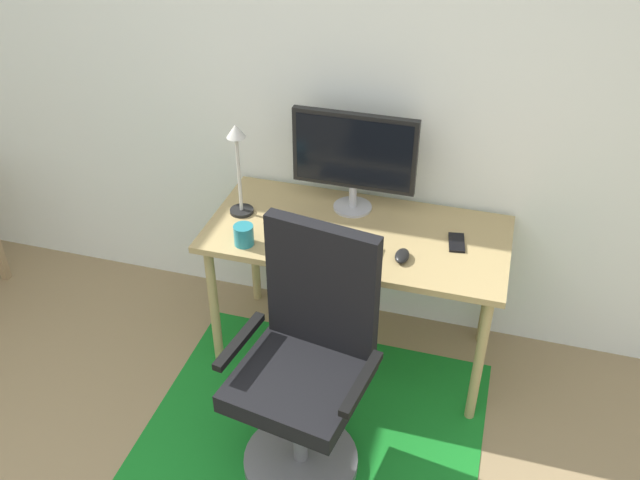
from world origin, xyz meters
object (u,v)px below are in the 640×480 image
object	(u,v)px
cell_phone	(457,242)
desk_lamp	(238,158)
monitor	(354,155)
computer_mouse	(402,256)
office_chair	(307,374)
desk	(357,246)
keyboard	(329,247)
coffee_cup	(244,235)

from	to	relation	value
cell_phone	desk_lamp	size ratio (longest dim) A/B	0.31
monitor	computer_mouse	world-z (taller)	monitor
monitor	office_chair	bearing A→B (deg)	-87.79
computer_mouse	desk	bearing A→B (deg)	146.67
monitor	desk_lamp	world-z (taller)	monitor
computer_mouse	desk_lamp	bearing A→B (deg)	168.66
desk	cell_phone	size ratio (longest dim) A/B	9.57
desk	keyboard	distance (m)	0.21
monitor	keyboard	distance (m)	0.44
computer_mouse	desk_lamp	size ratio (longest dim) A/B	0.23
desk	desk_lamp	distance (m)	0.66
computer_mouse	cell_phone	size ratio (longest dim) A/B	0.74
keyboard	monitor	bearing A→B (deg)	87.06
desk	monitor	world-z (taller)	monitor
monitor	desk_lamp	xyz separation A→B (m)	(-0.49, -0.18, -0.00)
coffee_cup	keyboard	bearing A→B (deg)	10.12
coffee_cup	cell_phone	size ratio (longest dim) A/B	0.66
keyboard	desk_lamp	world-z (taller)	desk_lamp
computer_mouse	office_chair	xyz separation A→B (m)	(-0.26, -0.51, -0.27)
monitor	coffee_cup	size ratio (longest dim) A/B	6.10
cell_phone	office_chair	bearing A→B (deg)	-133.03
computer_mouse	coffee_cup	size ratio (longest dim) A/B	1.12
monitor	desk	bearing A→B (deg)	-69.75
cell_phone	desk_lamp	xyz separation A→B (m)	(-0.99, -0.02, 0.28)
computer_mouse	coffee_cup	xyz separation A→B (m)	(-0.68, -0.08, 0.03)
keyboard	office_chair	world-z (taller)	office_chair
keyboard	coffee_cup	distance (m)	0.37
computer_mouse	keyboard	bearing A→B (deg)	-177.19
computer_mouse	office_chair	distance (m)	0.64
keyboard	computer_mouse	size ratio (longest dim) A/B	4.13
monitor	keyboard	xyz separation A→B (m)	(-0.02, -0.35, -0.27)
desk	cell_phone	distance (m)	0.45
desk	computer_mouse	size ratio (longest dim) A/B	12.89
office_chair	cell_phone	bearing A→B (deg)	65.00
cell_phone	office_chair	size ratio (longest dim) A/B	0.13
coffee_cup	office_chair	world-z (taller)	office_chair
computer_mouse	desk_lamp	distance (m)	0.84
cell_phone	desk_lamp	distance (m)	1.03
desk	cell_phone	world-z (taller)	cell_phone
coffee_cup	monitor	bearing A→B (deg)	47.40
keyboard	desk_lamp	xyz separation A→B (m)	(-0.47, 0.17, 0.27)
desk	office_chair	xyz separation A→B (m)	(-0.03, -0.66, -0.17)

